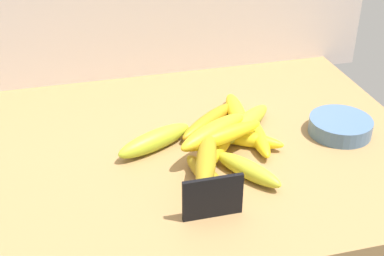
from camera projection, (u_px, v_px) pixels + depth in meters
counter_top at (171, 154)px, 115.66cm from camera, size 110.00×76.00×3.00cm
chalkboard_sign at (213, 199)px, 93.78cm from camera, size 11.00×1.80×8.40cm
fruit_bowl at (340, 126)px, 119.56cm from camera, size 14.06×14.06×3.63cm
banana_0 at (207, 176)px, 103.15cm from camera, size 7.22×16.14×3.49cm
banana_1 at (256, 134)px, 116.80cm from camera, size 5.32×19.01×3.47cm
banana_2 at (218, 147)px, 111.89cm from camera, size 14.97×17.59×3.65cm
banana_3 at (209, 121)px, 121.79cm from camera, size 17.57×15.33×3.53cm
banana_4 at (245, 124)px, 119.80cm from camera, size 17.63×16.27×4.20cm
banana_5 at (237, 137)px, 115.69cm from camera, size 19.18×14.73×3.52cm
banana_6 at (236, 113)px, 124.56cm from camera, size 6.31×18.17×3.96cm
banana_7 at (155, 140)px, 113.67cm from camera, size 18.62×12.06×4.40cm
banana_8 at (248, 170)px, 104.93cm from camera, size 11.60×15.35×3.71cm
banana_9 at (214, 132)px, 109.83cm from camera, size 18.19×13.36×4.14cm
banana_10 at (223, 136)px, 109.34cm from camera, size 19.29×9.31×3.30cm
banana_11 at (206, 160)px, 101.40cm from camera, size 10.57×20.94×3.86cm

